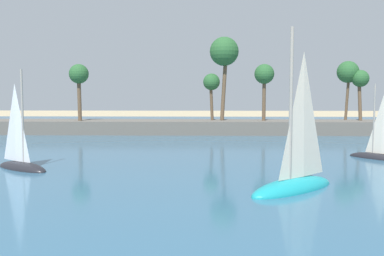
{
  "coord_description": "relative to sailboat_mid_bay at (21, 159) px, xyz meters",
  "views": [
    {
      "loc": [
        0.03,
        0.07,
        5.57
      ],
      "look_at": [
        -0.35,
        14.47,
        4.38
      ],
      "focal_mm": 40.83,
      "sensor_mm": 36.0,
      "label": 1
    }
  ],
  "objects": [
    {
      "name": "sea",
      "position": [
        13.09,
        21.5,
        -0.72
      ],
      "size": [
        220.0,
        91.17,
        0.06
      ],
      "primitive_type": "cube",
      "color": "#33607F",
      "rests_on": "ground"
    },
    {
      "name": "palm_headland",
      "position": [
        14.74,
        27.13,
        1.22
      ],
      "size": [
        116.21,
        6.0,
        12.86
      ],
      "color": "#605B54",
      "rests_on": "ground"
    },
    {
      "name": "sailboat_mid_bay",
      "position": [
        0.0,
        0.0,
        0.0
      ],
      "size": [
        5.22,
        4.31,
        7.63
      ],
      "color": "black",
      "rests_on": "sea"
    },
    {
      "name": "sailboat_toward_headland",
      "position": [
        27.47,
        5.51,
        -0.09
      ],
      "size": [
        4.03,
        4.37,
        6.64
      ],
      "color": "black",
      "rests_on": "sea"
    },
    {
      "name": "sailboat_far_left",
      "position": [
        18.3,
        -6.19,
        0.19
      ],
      "size": [
        6.32,
        5.99,
        9.72
      ],
      "color": "teal",
      "rests_on": "sea"
    }
  ]
}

